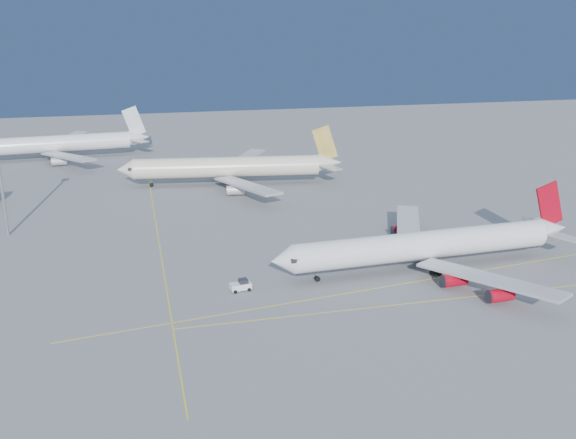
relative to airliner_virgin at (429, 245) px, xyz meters
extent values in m
plane|color=slate|center=(-13.41, -1.26, -5.01)|extent=(500.00, 500.00, 0.00)
cube|color=yellow|center=(-8.41, -15.26, -5.00)|extent=(90.00, 0.18, 0.02)
cube|color=yellow|center=(-13.41, -7.26, -5.00)|extent=(118.86, 16.88, 0.02)
cube|color=yellow|center=(-53.41, 28.74, -5.00)|extent=(0.18, 140.00, 0.02)
cylinder|color=white|center=(-1.47, -0.08, 0.17)|extent=(55.95, 8.70, 5.77)
cone|color=white|center=(-31.47, -1.66, 0.17)|extent=(4.78, 6.00, 5.77)
cone|color=white|center=(29.84, 1.58, 0.76)|extent=(7.24, 5.84, 5.48)
cube|color=black|center=(-29.59, -1.56, 0.76)|extent=(1.88, 5.56, 0.70)
cube|color=#B7B7BC|center=(4.43, -15.95, -1.42)|extent=(18.48, 27.72, 0.55)
cube|color=#B7B7BC|center=(2.72, 16.33, -1.42)|extent=(15.98, 28.57, 0.55)
cube|color=#A60718|center=(28.34, 1.50, 6.34)|extent=(7.67, 0.85, 10.53)
cylinder|color=gray|center=(-24.28, -1.28, -3.32)|extent=(0.24, 0.24, 2.29)
cylinder|color=black|center=(-24.28, -1.28, -4.46)|extent=(1.13, 0.75, 1.09)
cylinder|color=gray|center=(-0.26, -4.10, -3.32)|extent=(0.32, 0.32, 2.29)
cylinder|color=black|center=(-0.26, -4.10, -4.46)|extent=(1.14, 0.95, 1.09)
cylinder|color=gray|center=(-0.69, 4.05, -3.32)|extent=(0.32, 0.32, 2.29)
cylinder|color=black|center=(-0.69, 4.05, -4.46)|extent=(1.14, 0.95, 1.09)
cylinder|color=#A60718|center=(0.13, -10.97, -3.29)|extent=(4.90, 2.74, 2.49)
cylinder|color=#A60718|center=(4.81, -19.40, -3.29)|extent=(4.90, 2.74, 2.49)
cylinder|color=#A60718|center=(-1.02, 10.93, -3.29)|extent=(4.90, 2.74, 2.49)
cylinder|color=#A60718|center=(2.74, 19.79, -3.29)|extent=(4.90, 2.74, 2.49)
cylinder|color=beige|center=(-29.80, 79.86, 0.64)|extent=(57.30, 13.48, 6.24)
cone|color=beige|center=(-60.44, 83.81, 0.64)|extent=(5.69, 6.82, 6.24)
cone|color=beige|center=(2.26, 75.73, 1.29)|extent=(8.36, 6.86, 5.93)
cube|color=black|center=(-58.37, 83.55, 1.29)|extent=(2.50, 6.11, 0.77)
cube|color=#B7B7BC|center=(-26.75, 62.12, -1.08)|extent=(15.16, 30.87, 0.60)
cube|color=#B7B7BC|center=(-22.35, 96.26, -1.08)|extent=(21.58, 28.73, 0.60)
cube|color=#DAAC51|center=(0.63, 75.94, 7.40)|extent=(8.42, 1.57, 11.59)
cylinder|color=gray|center=(-52.96, 82.85, -3.14)|extent=(0.26, 0.26, 2.52)
cylinder|color=black|center=(-52.96, 82.85, -4.40)|extent=(1.29, 0.91, 1.21)
cylinder|color=gray|center=(-29.28, 75.32, -3.14)|extent=(0.35, 0.35, 2.52)
cylinder|color=black|center=(-29.28, 75.32, -4.40)|extent=(1.32, 1.13, 1.21)
cylinder|color=gray|center=(-28.14, 84.12, -3.14)|extent=(0.35, 0.35, 2.52)
cylinder|color=black|center=(-28.14, 84.12, -4.40)|extent=(1.32, 1.13, 1.21)
cylinder|color=#B7B7BC|center=(-29.47, 65.56, -3.14)|extent=(5.57, 3.39, 2.74)
cylinder|color=#B7B7BC|center=(-25.86, 93.62, -3.14)|extent=(5.57, 3.39, 2.74)
cylinder|color=white|center=(-86.43, 133.39, 0.65)|extent=(55.83, 11.60, 6.21)
cone|color=white|center=(-54.96, 136.47, 1.32)|extent=(8.31, 6.63, 5.90)
cube|color=#B7B7BC|center=(-79.72, 117.12, -1.06)|extent=(20.57, 28.51, 0.61)
cube|color=#B7B7BC|center=(-83.01, 150.65, -1.06)|extent=(15.80, 30.07, 0.61)
cube|color=silver|center=(-56.61, 136.31, 7.48)|extent=(8.54, 1.33, 11.74)
cylinder|color=gray|center=(-84.89, 129.08, -3.12)|extent=(0.36, 0.36, 2.55)
cylinder|color=black|center=(-84.89, 129.08, -4.40)|extent=(1.31, 1.11, 1.22)
cylinder|color=gray|center=(-85.76, 137.91, -3.12)|extent=(0.36, 0.36, 2.55)
cylinder|color=black|center=(-85.76, 137.91, -4.40)|extent=(1.31, 1.11, 1.22)
cylinder|color=#B7B7BC|center=(-83.13, 119.79, -3.14)|extent=(5.57, 3.28, 2.77)
cylinder|color=#B7B7BC|center=(-85.83, 147.36, -3.14)|extent=(5.57, 3.28, 2.77)
cube|color=white|center=(-39.75, -2.11, -4.12)|extent=(4.19, 2.56, 1.18)
cube|color=black|center=(-39.16, -2.02, -3.24)|extent=(1.82, 1.90, 0.89)
cylinder|color=black|center=(-40.95, -3.34, -4.66)|extent=(0.73, 0.45, 0.69)
cylinder|color=black|center=(-41.27, -1.30, -4.66)|extent=(0.73, 0.45, 0.69)
cylinder|color=black|center=(-38.22, -2.91, -4.66)|extent=(0.73, 0.45, 0.69)
cylinder|color=black|center=(-38.54, -0.87, -4.66)|extent=(0.73, 0.45, 0.69)
cylinder|color=gray|center=(-88.19, 43.43, 7.87)|extent=(0.72, 0.72, 25.75)
camera|label=1|loc=(-57.87, -113.51, 44.24)|focal=40.00mm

